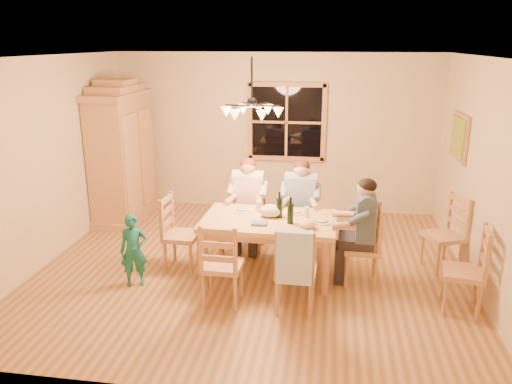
% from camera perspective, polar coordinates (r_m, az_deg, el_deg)
% --- Properties ---
extents(floor, '(5.50, 5.50, 0.00)m').
position_cam_1_polar(floor, '(6.69, -0.43, -8.57)').
color(floor, olive).
rests_on(floor, ground).
extents(ceiling, '(5.50, 5.00, 0.02)m').
position_cam_1_polar(ceiling, '(6.04, -0.48, 15.22)').
color(ceiling, white).
rests_on(ceiling, wall_back).
extents(wall_back, '(5.50, 0.02, 2.70)m').
position_cam_1_polar(wall_back, '(8.65, 2.19, 6.74)').
color(wall_back, beige).
rests_on(wall_back, floor).
extents(wall_left, '(0.02, 5.00, 2.70)m').
position_cam_1_polar(wall_left, '(7.18, -22.70, 3.31)').
color(wall_left, beige).
rests_on(wall_left, floor).
extents(wall_right, '(0.02, 5.00, 2.70)m').
position_cam_1_polar(wall_right, '(6.41, 24.63, 1.55)').
color(wall_right, beige).
rests_on(wall_right, floor).
extents(window, '(1.30, 0.06, 1.30)m').
position_cam_1_polar(window, '(8.56, 3.52, 7.97)').
color(window, black).
rests_on(window, wall_back).
extents(painting, '(0.06, 0.78, 0.64)m').
position_cam_1_polar(painting, '(7.48, 22.21, 5.83)').
color(painting, '#A46F47').
rests_on(painting, wall_right).
extents(chandelier, '(0.77, 0.68, 0.71)m').
position_cam_1_polar(chandelier, '(6.09, -0.47, 9.36)').
color(chandelier, black).
rests_on(chandelier, ceiling).
extents(armoire, '(0.66, 1.40, 2.30)m').
position_cam_1_polar(armoire, '(8.48, -15.09, 3.93)').
color(armoire, '#A46F47').
rests_on(armoire, floor).
extents(dining_table, '(1.68, 1.05, 0.76)m').
position_cam_1_polar(dining_table, '(6.24, 1.51, -3.98)').
color(dining_table, tan).
rests_on(dining_table, floor).
extents(chair_far_left, '(0.45, 0.43, 0.99)m').
position_cam_1_polar(chair_far_left, '(7.14, -0.87, -4.21)').
color(chair_far_left, '#9D7245').
rests_on(chair_far_left, floor).
extents(chair_far_right, '(0.45, 0.43, 0.99)m').
position_cam_1_polar(chair_far_right, '(7.05, 5.02, -4.57)').
color(chair_far_right, '#9D7245').
rests_on(chair_far_right, floor).
extents(chair_near_left, '(0.45, 0.43, 0.99)m').
position_cam_1_polar(chair_near_left, '(5.75, -3.82, -9.75)').
color(chair_near_left, '#9D7245').
rests_on(chair_near_left, floor).
extents(chair_near_right, '(0.45, 0.43, 0.99)m').
position_cam_1_polar(chair_near_right, '(5.63, 4.53, -10.39)').
color(chair_near_right, '#9D7245').
rests_on(chair_near_right, floor).
extents(chair_end_left, '(0.43, 0.45, 0.99)m').
position_cam_1_polar(chair_end_left, '(6.62, -8.45, -6.18)').
color(chair_end_left, '#9D7245').
rests_on(chair_end_left, floor).
extents(chair_end_right, '(0.43, 0.45, 0.99)m').
position_cam_1_polar(chair_end_right, '(6.32, 11.93, -7.52)').
color(chair_end_right, '#9D7245').
rests_on(chair_end_right, floor).
extents(adult_woman, '(0.40, 0.43, 0.87)m').
position_cam_1_polar(adult_woman, '(6.97, -0.89, -0.09)').
color(adult_woman, beige).
rests_on(adult_woman, floor).
extents(adult_plaid_man, '(0.40, 0.43, 0.87)m').
position_cam_1_polar(adult_plaid_man, '(6.87, 5.14, -0.39)').
color(adult_plaid_man, '#2D507C').
rests_on(adult_plaid_man, floor).
extents(adult_slate_man, '(0.43, 0.40, 0.87)m').
position_cam_1_polar(adult_slate_man, '(6.12, 12.23, -2.93)').
color(adult_slate_man, '#42566A').
rests_on(adult_slate_man, floor).
extents(towel, '(0.38, 0.11, 0.58)m').
position_cam_1_polar(towel, '(5.28, 4.42, -7.50)').
color(towel, '#A9CBE6').
rests_on(towel, chair_near_right).
extents(wine_bottle_a, '(0.08, 0.08, 0.33)m').
position_cam_1_polar(wine_bottle_a, '(6.20, 2.70, -1.46)').
color(wine_bottle_a, black).
rests_on(wine_bottle_a, dining_table).
extents(wine_bottle_b, '(0.08, 0.08, 0.33)m').
position_cam_1_polar(wine_bottle_b, '(6.01, 3.96, -2.10)').
color(wine_bottle_b, black).
rests_on(wine_bottle_b, dining_table).
extents(plate_woman, '(0.26, 0.26, 0.02)m').
position_cam_1_polar(plate_woman, '(6.47, -1.57, -2.11)').
color(plate_woman, white).
rests_on(plate_woman, dining_table).
extents(plate_plaid, '(0.26, 0.26, 0.02)m').
position_cam_1_polar(plate_plaid, '(6.41, 4.46, -2.34)').
color(plate_plaid, white).
rests_on(plate_plaid, dining_table).
extents(plate_slate, '(0.26, 0.26, 0.02)m').
position_cam_1_polar(plate_slate, '(6.13, 7.42, -3.37)').
color(plate_slate, white).
rests_on(plate_slate, dining_table).
extents(wine_glass_a, '(0.06, 0.06, 0.14)m').
position_cam_1_polar(wine_glass_a, '(6.44, 0.28, -1.64)').
color(wine_glass_a, silver).
rests_on(wine_glass_a, dining_table).
extents(wine_glass_b, '(0.06, 0.06, 0.14)m').
position_cam_1_polar(wine_glass_b, '(6.24, 5.79, -2.32)').
color(wine_glass_b, silver).
rests_on(wine_glass_b, dining_table).
extents(cap, '(0.20, 0.20, 0.11)m').
position_cam_1_polar(cap, '(5.90, 5.86, -3.67)').
color(cap, '#CCAB88').
rests_on(cap, dining_table).
extents(napkin, '(0.18, 0.14, 0.03)m').
position_cam_1_polar(napkin, '(6.00, 0.40, -3.60)').
color(napkin, '#526797').
rests_on(napkin, dining_table).
extents(cloth_bundle, '(0.28, 0.22, 0.15)m').
position_cam_1_polar(cloth_bundle, '(6.25, 1.68, -2.16)').
color(cloth_bundle, beige).
rests_on(cloth_bundle, dining_table).
extents(child, '(0.38, 0.30, 0.91)m').
position_cam_1_polar(child, '(6.23, -13.80, -6.51)').
color(child, '#186D69').
rests_on(child, floor).
extents(chair_spare_front, '(0.48, 0.50, 0.99)m').
position_cam_1_polar(chair_spare_front, '(6.02, 22.42, -9.78)').
color(chair_spare_front, '#9D7245').
rests_on(chair_spare_front, floor).
extents(chair_spare_back, '(0.56, 0.57, 0.99)m').
position_cam_1_polar(chair_spare_back, '(6.97, 20.47, -5.91)').
color(chair_spare_back, '#9D7245').
rests_on(chair_spare_back, floor).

